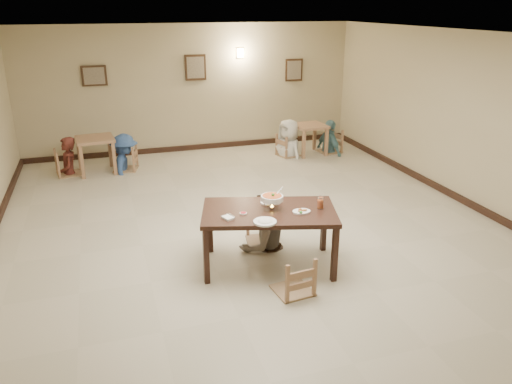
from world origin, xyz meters
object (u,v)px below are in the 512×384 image
object	(u,v)px
bg_chair_lr	(124,147)
bg_diner_d	(331,120)
bg_diner_c	(289,120)
bg_chair_rl	(289,136)
chair_far	(262,212)
bg_diner_b	(123,134)
bg_chair_ll	(67,151)
main_table	(269,216)
drink_glass	(320,203)
curry_warmer	(272,198)
bg_chair_rr	(330,131)
chair_near	(294,257)
bg_table_left	(95,144)
bg_diner_a	(65,137)
main_diner	(263,195)
bg_table_right	(310,130)

from	to	relation	value
bg_chair_lr	bg_diner_d	world-z (taller)	bg_diner_d
bg_diner_c	bg_chair_rl	bearing A→B (deg)	-18.16
chair_far	bg_diner_b	xyz separation A→B (m)	(-1.74, 4.26, 0.30)
chair_far	bg_chair_ll	distance (m)	5.19
main_table	bg_chair_ll	size ratio (longest dim) A/B	1.91
bg_chair_ll	drink_glass	bearing A→B (deg)	-155.94
curry_warmer	bg_diner_d	bearing A→B (deg)	56.68
bg_chair_rr	bg_chair_ll	bearing A→B (deg)	-100.00
chair_far	chair_near	bearing A→B (deg)	-83.50
chair_far	bg_diner_c	world-z (taller)	bg_diner_c
chair_near	curry_warmer	size ratio (longest dim) A/B	2.90
bg_chair_ll	bg_chair_lr	bearing A→B (deg)	-101.19
bg_table_left	bg_diner_b	distance (m)	0.60
bg_diner_a	bg_diner_b	xyz separation A→B (m)	(1.16, -0.03, -0.01)
main_diner	bg_diner_c	world-z (taller)	bg_diner_c
chair_near	bg_diner_b	xyz separation A→B (m)	(-1.67, 5.71, 0.31)
bg_diner_c	bg_chair_lr	bearing A→B (deg)	-109.00
main_table	bg_table_right	bearing A→B (deg)	76.76
bg_diner_b	bg_diner_d	bearing A→B (deg)	-81.34
main_table	chair_near	xyz separation A→B (m)	(0.07, -0.73, -0.27)
curry_warmer	bg_diner_c	world-z (taller)	bg_diner_c
chair_far	curry_warmer	size ratio (longest dim) A/B	3.01
bg_diner_c	curry_warmer	bearing A→B (deg)	-41.80
chair_far	bg_chair_rl	size ratio (longest dim) A/B	1.03
main_table	bg_chair_lr	xyz separation A→B (m)	(-1.59, 4.98, -0.23)
bg_chair_rr	bg_diner_b	distance (m)	4.86
chair_far	bg_diner_d	xyz separation A→B (m)	(3.11, 4.18, 0.30)
bg_chair_lr	bg_diner_c	distance (m)	3.81
bg_diner_b	main_table	bearing A→B (deg)	-152.62
chair_far	bg_table_right	xyz separation A→B (m)	(2.58, 4.19, 0.08)
bg_diner_a	bg_diner_c	xyz separation A→B (m)	(4.95, -0.09, 0.06)
main_table	curry_warmer	world-z (taller)	curry_warmer
chair_far	bg_chair_ll	xyz separation A→B (m)	(-2.90, 4.30, 0.02)
chair_near	bg_diner_a	bearing A→B (deg)	-70.11
bg_diner_a	bg_diner_b	bearing A→B (deg)	84.05
bg_diner_a	curry_warmer	bearing A→B (deg)	25.03
bg_diner_c	bg_diner_b	bearing A→B (deg)	-109.00
bg_chair_ll	bg_diner_c	world-z (taller)	bg_diner_c
curry_warmer	bg_chair_ll	xyz separation A→B (m)	(-2.80, 4.99, -0.47)
bg_chair_rr	bg_diner_b	world-z (taller)	bg_diner_b
bg_table_left	bg_table_right	world-z (taller)	bg_table_left
bg_diner_b	bg_diner_c	xyz separation A→B (m)	(3.79, -0.06, 0.08)
bg_diner_a	bg_diner_c	bearing A→B (deg)	84.67
drink_glass	bg_chair_rl	distance (m)	5.31
main_diner	drink_glass	bearing A→B (deg)	110.32
bg_chair_ll	bg_diner_a	bearing A→B (deg)	170.46
bg_chair_rl	bg_chair_lr	bearing A→B (deg)	72.01
chair_far	curry_warmer	world-z (taller)	curry_warmer
chair_far	bg_chair_ll	bearing A→B (deg)	133.53
main_table	bg_diner_c	world-z (taller)	bg_diner_c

